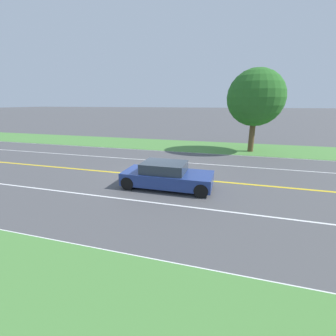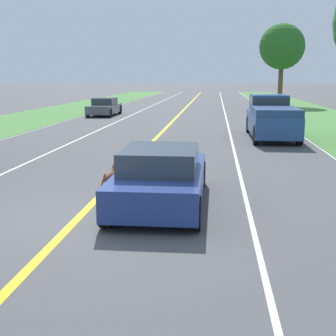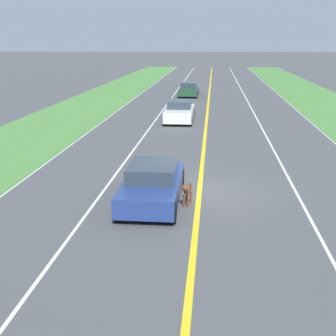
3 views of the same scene
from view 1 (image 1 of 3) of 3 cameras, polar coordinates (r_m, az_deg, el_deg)
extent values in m
plane|color=#4C4C4F|center=(13.24, -3.09, -2.06)|extent=(400.00, 400.00, 0.00)
cube|color=yellow|center=(13.24, -3.09, -2.05)|extent=(0.18, 160.00, 0.01)
cube|color=white|center=(7.61, -21.15, -18.04)|extent=(0.14, 160.00, 0.01)
cube|color=white|center=(19.77, 3.44, 4.09)|extent=(0.14, 160.00, 0.01)
cube|color=white|center=(10.22, -9.45, -7.96)|extent=(0.10, 160.00, 0.01)
cube|color=white|center=(16.46, 0.82, 1.63)|extent=(0.10, 160.00, 0.01)
cube|color=#4C843D|center=(22.65, 5.08, 5.64)|extent=(6.00, 160.00, 0.03)
cube|color=navy|center=(11.35, -0.11, -2.56)|extent=(1.86, 4.48, 0.63)
cube|color=#2D3842|center=(11.23, -0.99, 0.23)|extent=(1.60, 2.15, 0.50)
cylinder|color=black|center=(10.29, 8.39, -5.75)|extent=(0.22, 0.66, 0.66)
cylinder|color=black|center=(11.28, -10.20, -3.85)|extent=(0.22, 0.66, 0.66)
cylinder|color=black|center=(11.86, 9.48, -2.79)|extent=(0.22, 0.66, 0.66)
cylinder|color=black|center=(12.73, -6.94, -1.37)|extent=(0.22, 0.66, 0.66)
ellipsoid|color=brown|center=(12.40, 2.16, -0.75)|extent=(0.31, 0.66, 0.29)
cylinder|color=brown|center=(12.36, 2.97, -2.46)|extent=(0.07, 0.07, 0.39)
cylinder|color=brown|center=(12.53, 1.08, -2.19)|extent=(0.07, 0.07, 0.39)
cylinder|color=brown|center=(12.49, 3.22, -2.27)|extent=(0.07, 0.07, 0.39)
cylinder|color=brown|center=(12.65, 1.35, -2.00)|extent=(0.07, 0.07, 0.39)
cylinder|color=brown|center=(12.27, 3.33, -0.41)|extent=(0.16, 0.19, 0.17)
sphere|color=brown|center=(12.21, 3.83, -0.20)|extent=(0.25, 0.25, 0.22)
ellipsoid|color=#331E14|center=(12.17, 4.48, -0.36)|extent=(0.11, 0.12, 0.08)
cone|color=#55301C|center=(12.14, 3.68, 0.11)|extent=(0.08, 0.08, 0.10)
cone|color=#55301C|center=(12.25, 3.89, 0.25)|extent=(0.08, 0.08, 0.10)
cylinder|color=brown|center=(12.55, 0.41, -0.32)|extent=(0.09, 0.24, 0.24)
cylinder|color=brown|center=(20.97, 20.52, 8.02)|extent=(0.47, 0.47, 3.05)
sphere|color=#286623|center=(20.80, 21.37, 16.32)|extent=(4.67, 4.67, 4.67)
camera|label=2|loc=(16.08, -39.75, 7.84)|focal=50.00mm
camera|label=3|loc=(17.24, 62.04, 11.89)|focal=50.00mm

